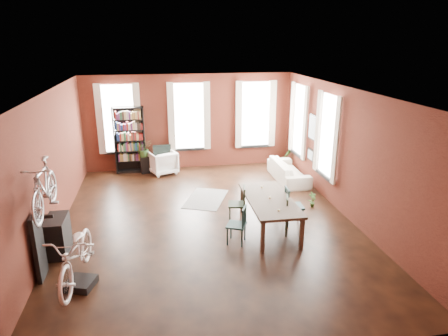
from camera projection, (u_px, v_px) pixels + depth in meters
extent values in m
plane|color=black|center=(208.00, 222.00, 9.83)|extent=(9.00, 9.00, 0.00)
cube|color=silver|center=(206.00, 91.00, 8.83)|extent=(7.00, 9.00, 0.04)
cube|color=#481912|center=(189.00, 122.00, 13.54)|extent=(7.00, 0.04, 3.20)
cube|color=#481912|center=(254.00, 262.00, 5.13)|extent=(7.00, 0.04, 3.20)
cube|color=#481912|center=(49.00, 168.00, 8.76)|extent=(0.04, 9.00, 3.20)
cube|color=#481912|center=(346.00, 153.00, 9.91)|extent=(0.04, 9.00, 3.20)
cube|color=white|center=(119.00, 119.00, 13.07)|extent=(1.00, 0.04, 2.20)
cube|color=#C2B19C|center=(119.00, 119.00, 13.01)|extent=(1.40, 0.06, 2.30)
cube|color=white|center=(189.00, 116.00, 13.45)|extent=(1.00, 0.04, 2.20)
cube|color=#C2B19C|center=(189.00, 117.00, 13.39)|extent=(1.40, 0.06, 2.30)
cube|color=white|center=(255.00, 114.00, 13.83)|extent=(1.00, 0.04, 2.20)
cube|color=#C2B19C|center=(256.00, 114.00, 13.77)|extent=(1.40, 0.06, 2.30)
cube|color=white|center=(329.00, 136.00, 10.78)|extent=(0.04, 1.00, 2.20)
cube|color=#C2B19C|center=(326.00, 136.00, 10.77)|extent=(0.06, 1.40, 2.30)
cube|color=white|center=(300.00, 120.00, 12.84)|extent=(0.04, 1.00, 2.20)
cube|color=#C2B19C|center=(298.00, 120.00, 12.83)|extent=(0.06, 1.40, 2.30)
cube|color=black|center=(313.00, 127.00, 11.81)|extent=(0.04, 0.55, 0.75)
cube|color=black|center=(311.00, 155.00, 12.07)|extent=(0.04, 0.45, 0.35)
cube|color=#4A3A2C|center=(269.00, 213.00, 9.41)|extent=(1.04, 2.26, 0.77)
cube|color=#1A3938|center=(236.00, 225.00, 8.73)|extent=(0.53, 0.53, 0.87)
cube|color=black|center=(237.00, 204.00, 9.77)|extent=(0.49, 0.49, 0.90)
cube|color=black|center=(294.00, 216.00, 9.12)|extent=(0.52, 0.52, 0.91)
cube|color=#1A3739|center=(294.00, 206.00, 9.63)|extent=(0.46, 0.46, 0.93)
cube|color=black|center=(130.00, 140.00, 13.18)|extent=(1.00, 0.32, 2.20)
imported|color=white|center=(163.00, 161.00, 13.24)|extent=(1.03, 1.00, 0.84)
imported|color=beige|center=(289.00, 168.00, 12.63)|extent=(0.61, 2.08, 0.81)
cube|color=black|center=(206.00, 199.00, 11.24)|extent=(1.49, 1.81, 0.01)
cube|color=black|center=(81.00, 283.00, 7.27)|extent=(0.60, 0.60, 0.14)
cube|color=black|center=(39.00, 247.00, 7.39)|extent=(0.16, 0.60, 1.30)
cube|color=black|center=(58.00, 236.00, 8.33)|extent=(0.40, 0.80, 0.80)
cube|color=black|center=(145.00, 165.00, 13.34)|extent=(0.33, 0.33, 0.56)
imported|color=#2F6327|center=(287.00, 162.00, 13.98)|extent=(0.52, 0.77, 0.32)
imported|color=#376327|center=(312.00, 204.00, 10.70)|extent=(0.31, 0.45, 0.15)
imported|color=silver|center=(73.00, 231.00, 6.97)|extent=(0.78, 1.09, 1.96)
imported|color=#A5A8AD|center=(42.00, 170.00, 6.96)|extent=(0.47, 1.00, 1.66)
imported|color=#2A4F1F|center=(144.00, 150.00, 13.18)|extent=(0.66, 0.70, 0.45)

